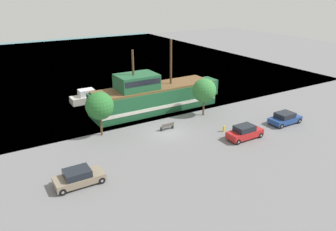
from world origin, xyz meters
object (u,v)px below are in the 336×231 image
Objects in this scene: parked_car_curb_rear at (79,177)px; bench_promenade_east at (167,126)px; parked_car_curb_front at (285,118)px; parked_car_curb_mid at (245,132)px; pirate_ship at (153,96)px; fire_hydrant at (224,128)px; moored_boat_dockside at (89,97)px.

bench_promenade_east is (12.48, 6.08, -0.27)m from parked_car_curb_rear.
parked_car_curb_front is 0.99× the size of parked_car_curb_mid.
fire_hydrant is at bearing -72.20° from pirate_ship.
parked_car_curb_rear is at bearing -154.04° from bench_promenade_east.
parked_car_curb_rear is (-7.82, -20.83, -0.03)m from moored_boat_dockside.
pirate_ship is 17.27m from parked_car_curb_front.
pirate_ship is at bearing 74.37° from bench_promenade_east.
parked_car_curb_front is 5.44× the size of fire_hydrant.
pirate_ship is at bearing 107.80° from fire_hydrant.
parked_car_curb_front is 14.68m from bench_promenade_east.
fire_hydrant is (17.87, 2.18, -0.29)m from parked_car_curb_rear.
pirate_ship is at bearing 131.85° from parked_car_curb_front.
pirate_ship is 4.51× the size of parked_car_curb_front.
parked_car_curb_mid is 5.51× the size of fire_hydrant.
parked_car_curb_mid reaches higher than parked_car_curb_front.
parked_car_curb_rear is (-18.59, 0.50, -0.06)m from parked_car_curb_mid.
pirate_ship is 11.26× the size of bench_promenade_east.
parked_car_curb_rear is 2.50× the size of bench_promenade_east.
moored_boat_dockside is 15.48m from bench_promenade_east.
fire_hydrant is (-8.03, 2.04, -0.31)m from parked_car_curb_front.
pirate_ship reaches higher than moored_boat_dockside.
parked_car_curb_mid is at bearing -174.98° from parked_car_curb_front.
bench_promenade_east is (4.65, -14.76, -0.30)m from moored_boat_dockside.
parked_car_curb_front is at bearing -23.87° from bench_promenade_east.
moored_boat_dockside is 1.31× the size of parked_car_curb_rear.
fire_hydrant is at bearing -61.70° from moored_boat_dockside.
moored_boat_dockside reaches higher than parked_car_curb_rear.
parked_car_curb_front is at bearing -48.87° from moored_boat_dockside.
fire_hydrant is at bearing -35.85° from bench_promenade_east.
bench_promenade_east is at bearing 144.15° from fire_hydrant.
bench_promenade_east is (-6.11, 6.58, -0.33)m from parked_car_curb_mid.
moored_boat_dockside is 1.31× the size of parked_car_curb_front.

